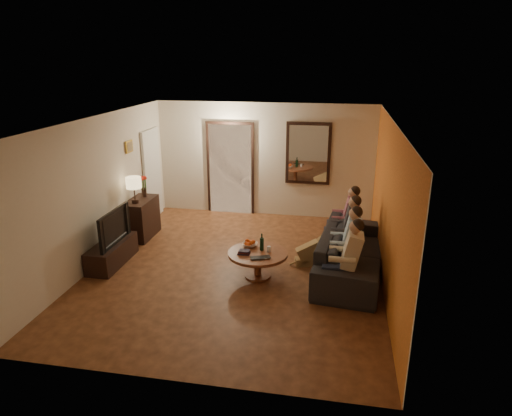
% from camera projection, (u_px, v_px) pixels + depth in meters
% --- Properties ---
extents(floor, '(5.00, 6.00, 0.01)m').
position_uv_depth(floor, '(236.00, 268.00, 8.08)').
color(floor, '#482513').
rests_on(floor, ground).
extents(ceiling, '(5.00, 6.00, 0.01)m').
position_uv_depth(ceiling, '(234.00, 121.00, 7.25)').
color(ceiling, white).
rests_on(ceiling, back_wall).
extents(back_wall, '(5.00, 0.02, 2.60)m').
position_uv_depth(back_wall, '(264.00, 160.00, 10.46)').
color(back_wall, beige).
rests_on(back_wall, floor).
extents(front_wall, '(5.00, 0.02, 2.60)m').
position_uv_depth(front_wall, '(173.00, 281.00, 4.87)').
color(front_wall, beige).
rests_on(front_wall, floor).
extents(left_wall, '(0.02, 6.00, 2.60)m').
position_uv_depth(left_wall, '(98.00, 191.00, 8.09)').
color(left_wall, beige).
rests_on(left_wall, floor).
extents(right_wall, '(0.02, 6.00, 2.60)m').
position_uv_depth(right_wall, '(389.00, 207.00, 7.24)').
color(right_wall, beige).
rests_on(right_wall, floor).
extents(orange_accent, '(0.01, 6.00, 2.60)m').
position_uv_depth(orange_accent, '(388.00, 207.00, 7.24)').
color(orange_accent, '#BB611F').
rests_on(orange_accent, right_wall).
extents(kitchen_doorway, '(1.00, 0.06, 2.10)m').
position_uv_depth(kitchen_doorway, '(230.00, 169.00, 10.66)').
color(kitchen_doorway, '#FFE0A5').
rests_on(kitchen_doorway, floor).
extents(door_trim, '(1.12, 0.04, 2.22)m').
position_uv_depth(door_trim, '(230.00, 169.00, 10.65)').
color(door_trim, black).
rests_on(door_trim, floor).
extents(fridge_glimpse, '(0.45, 0.03, 1.70)m').
position_uv_depth(fridge_glimpse, '(241.00, 176.00, 10.67)').
color(fridge_glimpse, silver).
rests_on(fridge_glimpse, floor).
extents(mirror_frame, '(1.00, 0.05, 1.40)m').
position_uv_depth(mirror_frame, '(308.00, 153.00, 10.19)').
color(mirror_frame, black).
rests_on(mirror_frame, back_wall).
extents(mirror_glass, '(0.86, 0.02, 1.26)m').
position_uv_depth(mirror_glass, '(308.00, 154.00, 10.16)').
color(mirror_glass, white).
rests_on(mirror_glass, back_wall).
extents(white_door, '(0.06, 0.85, 2.04)m').
position_uv_depth(white_door, '(152.00, 175.00, 10.32)').
color(white_door, white).
rests_on(white_door, floor).
extents(framed_art, '(0.03, 0.28, 0.24)m').
position_uv_depth(framed_art, '(129.00, 147.00, 9.12)').
color(framed_art, '#B28C33').
rests_on(framed_art, left_wall).
extents(art_canvas, '(0.01, 0.22, 0.18)m').
position_uv_depth(art_canvas, '(130.00, 147.00, 9.12)').
color(art_canvas, brown).
rests_on(art_canvas, left_wall).
extents(dresser, '(0.45, 0.90, 0.80)m').
position_uv_depth(dresser, '(142.00, 218.00, 9.38)').
color(dresser, black).
rests_on(dresser, floor).
extents(table_lamp, '(0.30, 0.30, 0.54)m').
position_uv_depth(table_lamp, '(134.00, 190.00, 8.96)').
color(table_lamp, beige).
rests_on(table_lamp, dresser).
extents(flower_vase, '(0.14, 0.14, 0.44)m').
position_uv_depth(flower_vase, '(144.00, 186.00, 9.39)').
color(flower_vase, red).
rests_on(flower_vase, dresser).
extents(tv_stand, '(0.45, 1.22, 0.41)m').
position_uv_depth(tv_stand, '(112.00, 253.00, 8.21)').
color(tv_stand, black).
rests_on(tv_stand, floor).
extents(tv, '(1.07, 0.14, 0.62)m').
position_uv_depth(tv, '(109.00, 227.00, 8.05)').
color(tv, black).
rests_on(tv, tv_stand).
extents(sofa, '(2.68, 1.30, 0.75)m').
position_uv_depth(sofa, '(352.00, 252.00, 7.83)').
color(sofa, black).
rests_on(sofa, floor).
extents(person_a, '(0.60, 0.40, 1.20)m').
position_uv_depth(person_a, '(347.00, 262.00, 6.94)').
color(person_a, tan).
rests_on(person_a, sofa).
extents(person_b, '(0.60, 0.40, 1.20)m').
position_uv_depth(person_b, '(347.00, 246.00, 7.50)').
color(person_b, tan).
rests_on(person_b, sofa).
extents(person_c, '(0.60, 0.40, 1.20)m').
position_uv_depth(person_c, '(347.00, 233.00, 8.06)').
color(person_c, tan).
rests_on(person_c, sofa).
extents(person_d, '(0.60, 0.40, 1.20)m').
position_uv_depth(person_d, '(346.00, 222.00, 8.62)').
color(person_d, tan).
rests_on(person_d, sofa).
extents(dog, '(0.61, 0.39, 0.56)m').
position_uv_depth(dog, '(310.00, 251.00, 8.13)').
color(dog, '#9D7F48').
rests_on(dog, floor).
extents(coffee_table, '(1.05, 1.05, 0.45)m').
position_uv_depth(coffee_table, '(258.00, 264.00, 7.72)').
color(coffee_table, brown).
rests_on(coffee_table, floor).
extents(bowl, '(0.26, 0.26, 0.06)m').
position_uv_depth(bowl, '(250.00, 245.00, 7.87)').
color(bowl, white).
rests_on(bowl, coffee_table).
extents(oranges, '(0.20, 0.20, 0.08)m').
position_uv_depth(oranges, '(250.00, 241.00, 7.85)').
color(oranges, '#DD4A12').
rests_on(oranges, bowl).
extents(wine_bottle, '(0.07, 0.07, 0.31)m').
position_uv_depth(wine_bottle, '(262.00, 242.00, 7.68)').
color(wine_bottle, black).
rests_on(wine_bottle, coffee_table).
extents(wine_glass, '(0.06, 0.06, 0.10)m').
position_uv_depth(wine_glass, '(269.00, 249.00, 7.65)').
color(wine_glass, silver).
rests_on(wine_glass, coffee_table).
extents(book_stack, '(0.20, 0.15, 0.07)m').
position_uv_depth(book_stack, '(244.00, 252.00, 7.58)').
color(book_stack, black).
rests_on(book_stack, coffee_table).
extents(laptop, '(0.38, 0.31, 0.03)m').
position_uv_depth(laptop, '(261.00, 259.00, 7.36)').
color(laptop, black).
rests_on(laptop, coffee_table).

